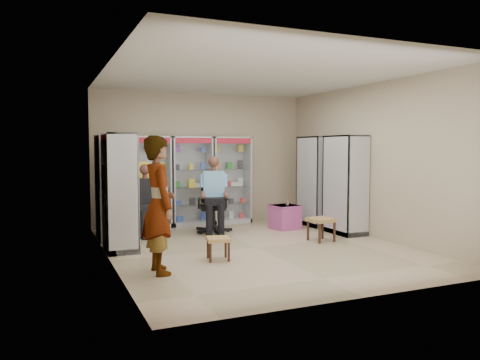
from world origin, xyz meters
name	(u,v)px	position (x,y,z in m)	size (l,w,h in m)	color
floor	(256,247)	(0.00, 0.00, 0.00)	(6.00, 6.00, 0.00)	tan
room_shell	(256,135)	(0.00, 0.00, 1.97)	(5.02, 6.02, 3.01)	tan
cabinet_back_left	(149,182)	(-1.30, 2.73, 1.00)	(0.90, 0.50, 2.00)	#A9ACB0
cabinet_back_mid	(191,181)	(-0.35, 2.73, 1.00)	(0.90, 0.50, 2.00)	silver
cabinet_back_right	(230,180)	(0.60, 2.73, 1.00)	(0.90, 0.50, 2.00)	#A9ABB0
cabinet_right_far	(316,181)	(2.23, 1.60, 1.00)	(0.50, 0.90, 2.00)	#ADAFB5
cabinet_right_near	(345,185)	(2.23, 0.50, 1.00)	(0.50, 0.90, 2.00)	#B9BDC1
cabinet_left_far	(111,187)	(-2.23, 1.80, 1.00)	(0.50, 0.90, 2.00)	silver
cabinet_left_near	(120,192)	(-2.23, 0.70, 1.00)	(0.50, 0.90, 2.00)	silver
wooden_chair	(145,211)	(-1.55, 2.00, 0.47)	(0.42, 0.42, 0.94)	black
seated_customer	(145,202)	(-1.55, 1.95, 0.67)	(0.44, 0.60, 1.34)	black
office_chair	(213,204)	(-0.20, 1.70, 0.58)	(0.63, 0.63, 1.16)	black
seated_shopkeeper	(214,197)	(-0.20, 1.65, 0.74)	(0.49, 0.68, 1.48)	#679ACC
pink_trunk	(285,217)	(1.37, 1.46, 0.26)	(0.54, 0.52, 0.52)	#B14781
tea_glass	(287,203)	(1.40, 1.41, 0.57)	(0.07, 0.07, 0.10)	#531207
woven_stool_a	(321,229)	(1.37, 0.04, 0.22)	(0.44, 0.44, 0.44)	#A08643
woven_stool_b	(218,249)	(-0.93, -0.60, 0.18)	(0.36, 0.36, 0.36)	olive
standing_man	(159,205)	(-1.95, -0.98, 0.96)	(0.70, 0.46, 1.92)	gray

